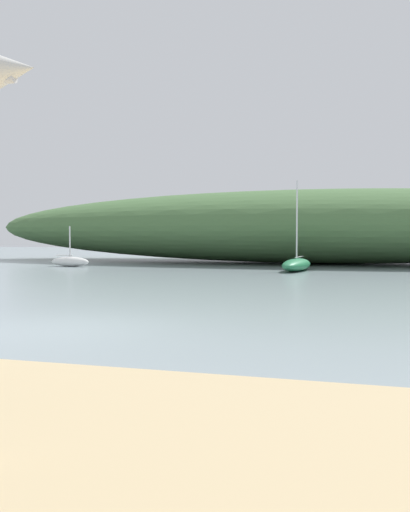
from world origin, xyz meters
The scene contains 4 objects.
ground_plane centered at (0.00, 0.00, 0.00)m, with size 120.00×120.00×0.00m, color gray.
distant_hill centered at (3.15, 26.62, 2.39)m, with size 46.21×11.35×4.79m, color #476B3D.
sailboat_near_shore centered at (-10.46, 18.85, 0.30)m, with size 2.45×0.81×2.36m.
sailboat_centre_water centered at (2.71, 18.54, 0.34)m, with size 1.64×4.15×4.65m.
Camera 1 is at (5.73, -9.99, 1.93)m, focal length 38.67 mm.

